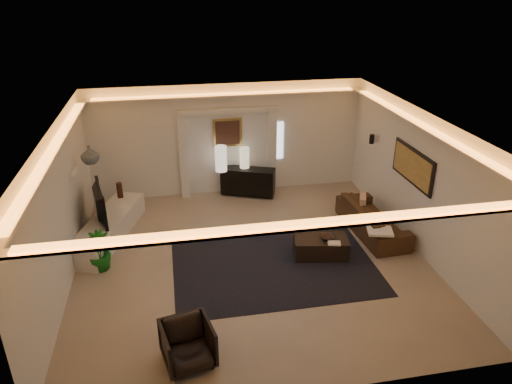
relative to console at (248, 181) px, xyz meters
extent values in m
plane|color=tan|center=(-0.47, -3.14, -0.40)|extent=(7.00, 7.00, 0.00)
plane|color=white|center=(-0.47, -3.14, 2.50)|extent=(7.00, 7.00, 0.00)
plane|color=white|center=(-0.47, 0.36, 1.05)|extent=(7.00, 0.00, 7.00)
plane|color=white|center=(-0.47, -6.64, 1.05)|extent=(7.00, 0.00, 7.00)
plane|color=white|center=(-3.97, -3.14, 1.05)|extent=(0.00, 7.00, 7.00)
plane|color=white|center=(3.03, -3.14, 1.05)|extent=(0.00, 7.00, 7.00)
cube|color=silver|center=(-0.47, -3.14, 2.22)|extent=(7.00, 7.00, 0.04)
cube|color=white|center=(0.88, 0.34, 0.95)|extent=(0.25, 0.03, 1.00)
cube|color=black|center=(-0.07, -3.34, -0.39)|extent=(4.00, 3.00, 0.01)
cube|color=silver|center=(-1.62, 0.26, 0.70)|extent=(0.22, 0.20, 2.20)
cube|color=silver|center=(0.68, 0.26, 0.70)|extent=(0.22, 0.20, 2.20)
cube|color=silver|center=(-0.47, 0.26, 1.85)|extent=(2.52, 0.20, 0.12)
cube|color=tan|center=(-0.47, 0.33, 1.25)|extent=(0.74, 0.04, 0.74)
cube|color=#4C2D1E|center=(-0.47, 0.31, 1.25)|extent=(0.62, 0.02, 0.62)
cube|color=black|center=(3.00, -2.84, 1.30)|extent=(0.04, 1.64, 0.74)
cube|color=tan|center=(2.98, -2.84, 1.30)|extent=(0.02, 1.50, 0.62)
cylinder|color=black|center=(2.91, -0.94, 1.28)|extent=(0.12, 0.12, 0.22)
cube|color=silver|center=(-3.91, -1.74, 1.25)|extent=(0.10, 0.55, 0.04)
cube|color=black|center=(0.00, 0.00, 0.00)|extent=(1.45, 0.92, 0.69)
cylinder|color=silver|center=(-0.69, -0.01, 0.69)|extent=(0.34, 0.34, 0.66)
cylinder|color=beige|center=(-0.07, 0.11, 0.69)|extent=(0.31, 0.31, 0.54)
cube|color=silver|center=(-3.41, -1.65, -0.17)|extent=(1.50, 2.83, 0.52)
imported|color=black|center=(-3.62, -1.65, 0.43)|extent=(1.31, 0.44, 0.75)
cylinder|color=#3E2014|center=(-3.20, -0.59, 0.24)|extent=(0.15, 0.15, 0.37)
imported|color=#495F69|center=(-3.62, -1.36, 1.47)|extent=(0.49, 0.49, 0.40)
imported|color=#145D14|center=(-3.47, -2.89, 0.00)|extent=(0.50, 0.50, 0.80)
imported|color=#4A3421|center=(2.42, -2.46, -0.08)|extent=(2.26, 0.99, 0.65)
cube|color=white|center=(2.16, -3.40, 0.15)|extent=(0.59, 0.53, 0.05)
cube|color=tan|center=(2.28, -2.17, 0.15)|extent=(0.28, 0.45, 0.43)
cube|color=black|center=(0.96, -3.23, -0.20)|extent=(1.17, 0.77, 0.41)
imported|color=#322019|center=(1.08, -3.26, 0.04)|extent=(0.28, 0.28, 0.06)
cube|color=beige|center=(1.15, -3.48, 0.02)|extent=(0.29, 0.24, 0.03)
imported|color=black|center=(-1.90, -5.73, -0.06)|extent=(0.87, 0.88, 0.68)
camera|label=1|loc=(-1.92, -11.28, 4.92)|focal=33.32mm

